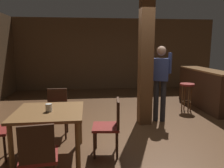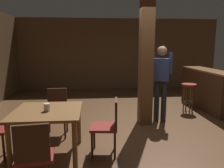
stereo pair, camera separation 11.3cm
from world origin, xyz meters
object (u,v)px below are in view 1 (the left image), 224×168
object	(u,v)px
dining_table	(50,118)
bar_counter	(202,88)
chair_north	(57,110)
standing_person	(160,78)
chair_south	(39,155)
bar_stool_near	(187,90)
napkin_cup	(49,108)
chair_east	(111,124)

from	to	relation	value
dining_table	bar_counter	bearing A→B (deg)	32.97
chair_north	standing_person	size ratio (longest dim) A/B	0.52
chair_south	bar_stool_near	size ratio (longest dim) A/B	1.20
dining_table	standing_person	xyz separation A→B (m)	(2.23, 1.45, 0.36)
dining_table	chair_north	xyz separation A→B (m)	(-0.01, 0.89, -0.13)
chair_north	bar_counter	world-z (taller)	bar_counter
dining_table	chair_south	world-z (taller)	chair_south
napkin_cup	bar_stool_near	size ratio (longest dim) A/B	0.16
bar_counter	bar_stool_near	world-z (taller)	bar_counter
napkin_cup	bar_stool_near	world-z (taller)	napkin_cup
chair_south	standing_person	size ratio (longest dim) A/B	0.52
chair_north	bar_stool_near	xyz separation A→B (m)	(3.23, 1.27, 0.06)
dining_table	standing_person	size ratio (longest dim) A/B	0.59
napkin_cup	standing_person	size ratio (longest dim) A/B	0.07
chair_east	chair_north	bearing A→B (deg)	137.13
dining_table	bar_counter	size ratio (longest dim) A/B	0.45
chair_east	napkin_cup	xyz separation A→B (m)	(-0.93, -0.05, 0.31)
chair_north	bar_stool_near	size ratio (longest dim) A/B	1.20
chair_south	bar_stool_near	world-z (taller)	chair_south
dining_table	bar_counter	xyz separation A→B (m)	(3.82, 2.48, -0.09)
chair_south	napkin_cup	world-z (taller)	chair_south
chair_north	chair_east	distance (m)	1.30
bar_counter	bar_stool_near	distance (m)	0.69
chair_north	bar_counter	bearing A→B (deg)	22.57
chair_east	standing_person	bearing A→B (deg)	48.40
napkin_cup	bar_counter	xyz separation A→B (m)	(3.82, 2.53, -0.27)
dining_table	napkin_cup	distance (m)	0.18
standing_person	bar_counter	bearing A→B (deg)	32.78
dining_table	napkin_cup	bearing A→B (deg)	-84.06
chair_north	napkin_cup	size ratio (longest dim) A/B	7.49
chair_east	standing_person	xyz separation A→B (m)	(1.29, 1.45, 0.50)
chair_north	chair_east	world-z (taller)	same
chair_north	chair_south	size ratio (longest dim) A/B	1.00
chair_north	napkin_cup	world-z (taller)	chair_north
chair_south	napkin_cup	xyz separation A→B (m)	(-0.02, 0.86, 0.31)
chair_south	chair_north	bearing A→B (deg)	91.09
chair_south	chair_east	bearing A→B (deg)	44.87
standing_person	bar_stool_near	distance (m)	1.29
standing_person	dining_table	bearing A→B (deg)	-146.89
chair_south	napkin_cup	bearing A→B (deg)	91.19
dining_table	standing_person	bearing A→B (deg)	33.11
chair_east	standing_person	distance (m)	2.00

